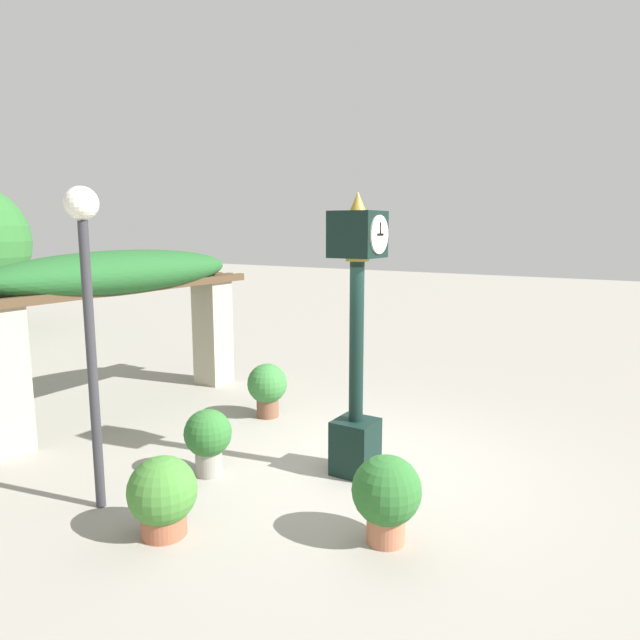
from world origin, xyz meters
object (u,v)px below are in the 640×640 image
object	(u,v)px
pedestal_clock	(356,341)
potted_plant_near_left	(208,437)
potted_plant_far_left	(386,494)
lamp_post	(86,279)
potted_plant_far_right	(163,495)
potted_plant_near_right	(267,387)

from	to	relation	value
pedestal_clock	potted_plant_near_left	world-z (taller)	pedestal_clock
potted_plant_far_left	lamp_post	world-z (taller)	lamp_post
potted_plant_near_left	potted_plant_far_right	size ratio (longest dim) A/B	1.03
potted_plant_near_left	potted_plant_near_right	xyz separation A→B (m)	(2.09, 0.68, 0.02)
potted_plant_near_right	potted_plant_far_right	xyz separation A→B (m)	(-3.34, -1.24, -0.08)
potted_plant_near_right	lamp_post	distance (m)	3.83
potted_plant_near_right	lamp_post	xyz separation A→B (m)	(-3.29, -0.23, 1.95)
pedestal_clock	potted_plant_far_left	xyz separation A→B (m)	(-1.21, -0.97, -1.16)
potted_plant_far_left	potted_plant_near_left	bearing A→B (deg)	84.18
potted_plant_near_right	potted_plant_far_right	bearing A→B (deg)	-159.70
potted_plant_near_right	lamp_post	bearing A→B (deg)	-175.94
potted_plant_near_right	potted_plant_far_left	world-z (taller)	same
pedestal_clock	potted_plant_far_right	bearing A→B (deg)	157.41
potted_plant_far_left	potted_plant_far_right	bearing A→B (deg)	117.95
pedestal_clock	potted_plant_far_right	world-z (taller)	pedestal_clock
pedestal_clock	potted_plant_far_right	distance (m)	2.69
potted_plant_near_right	potted_plant_far_right	size ratio (longest dim) A/B	1.08
potted_plant_far_right	potted_plant_near_left	bearing A→B (deg)	24.11
pedestal_clock	lamp_post	bearing A→B (deg)	138.32
lamp_post	potted_plant_far_left	bearing A→B (deg)	-71.82
potted_plant_far_left	potted_plant_far_right	xyz separation A→B (m)	(-1.00, 1.89, -0.07)
pedestal_clock	potted_plant_near_right	xyz separation A→B (m)	(1.13, 2.16, -1.15)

